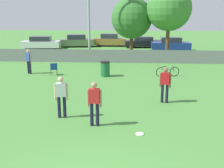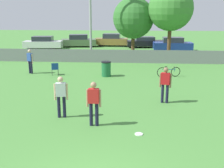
{
  "view_description": "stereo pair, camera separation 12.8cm",
  "coord_description": "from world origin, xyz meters",
  "px_view_note": "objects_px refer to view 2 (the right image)",
  "views": [
    {
      "loc": [
        0.84,
        -5.25,
        4.16
      ],
      "look_at": [
        0.03,
        6.76,
        1.05
      ],
      "focal_mm": 45.0,
      "sensor_mm": 36.0,
      "label": 1
    },
    {
      "loc": [
        0.97,
        -5.25,
        4.16
      ],
      "look_at": [
        0.03,
        6.76,
        1.05
      ],
      "focal_mm": 45.0,
      "sensor_mm": 36.0,
      "label": 2
    }
  ],
  "objects_px": {
    "player_defender_red": "(94,101)",
    "folding_chair_sideline": "(55,68)",
    "parked_car_dark": "(145,42)",
    "parked_car_blue": "(173,44)",
    "player_thrower_red": "(165,82)",
    "parked_car_white": "(43,43)",
    "trash_bin": "(106,69)",
    "spectator_in_blue": "(30,60)",
    "tree_near_pole": "(133,18)",
    "frisbee_disc": "(139,134)",
    "player_receiver_white": "(61,94)",
    "tree_far_right": "(171,9)",
    "bicycle_sideline": "(169,72)",
    "parked_car_tan": "(112,40)",
    "parked_car_olive": "(79,41)"
  },
  "relations": [
    {
      "from": "parked_car_olive",
      "to": "parked_car_tan",
      "type": "xyz_separation_m",
      "value": [
        3.96,
        1.0,
        0.03
      ]
    },
    {
      "from": "player_defender_red",
      "to": "folding_chair_sideline",
      "type": "bearing_deg",
      "value": 114.56
    },
    {
      "from": "player_thrower_red",
      "to": "parked_car_dark",
      "type": "relative_size",
      "value": 0.38
    },
    {
      "from": "player_defender_red",
      "to": "player_receiver_white",
      "type": "distance_m",
      "value": 1.61
    },
    {
      "from": "tree_far_right",
      "to": "trash_bin",
      "type": "bearing_deg",
      "value": -125.33
    },
    {
      "from": "parked_car_dark",
      "to": "parked_car_tan",
      "type": "bearing_deg",
      "value": 158.02
    },
    {
      "from": "tree_near_pole",
      "to": "frisbee_disc",
      "type": "xyz_separation_m",
      "value": [
        0.32,
        -17.11,
        -3.58
      ]
    },
    {
      "from": "player_defender_red",
      "to": "tree_far_right",
      "type": "bearing_deg",
      "value": 73.56
    },
    {
      "from": "spectator_in_blue",
      "to": "parked_car_dark",
      "type": "bearing_deg",
      "value": -89.41
    },
    {
      "from": "parked_car_tan",
      "to": "parked_car_dark",
      "type": "relative_size",
      "value": 0.91
    },
    {
      "from": "player_defender_red",
      "to": "spectator_in_blue",
      "type": "distance_m",
      "value": 10.47
    },
    {
      "from": "tree_near_pole",
      "to": "parked_car_white",
      "type": "distance_m",
      "value": 12.02
    },
    {
      "from": "frisbee_disc",
      "to": "bicycle_sideline",
      "type": "bearing_deg",
      "value": 77.16
    },
    {
      "from": "player_thrower_red",
      "to": "bicycle_sideline",
      "type": "height_order",
      "value": "player_thrower_red"
    },
    {
      "from": "bicycle_sideline",
      "to": "parked_car_dark",
      "type": "relative_size",
      "value": 0.36
    },
    {
      "from": "spectator_in_blue",
      "to": "trash_bin",
      "type": "distance_m",
      "value": 5.34
    },
    {
      "from": "parked_car_tan",
      "to": "tree_far_right",
      "type": "bearing_deg",
      "value": -57.43
    },
    {
      "from": "player_receiver_white",
      "to": "spectator_in_blue",
      "type": "distance_m",
      "value": 9.11
    },
    {
      "from": "player_defender_red",
      "to": "frisbee_disc",
      "type": "bearing_deg",
      "value": -21.7
    },
    {
      "from": "parked_car_blue",
      "to": "spectator_in_blue",
      "type": "bearing_deg",
      "value": -132.36
    },
    {
      "from": "spectator_in_blue",
      "to": "parked_car_tan",
      "type": "height_order",
      "value": "spectator_in_blue"
    },
    {
      "from": "tree_near_pole",
      "to": "bicycle_sideline",
      "type": "bearing_deg",
      "value": -73.13
    },
    {
      "from": "folding_chair_sideline",
      "to": "parked_car_tan",
      "type": "height_order",
      "value": "parked_car_tan"
    },
    {
      "from": "spectator_in_blue",
      "to": "player_receiver_white",
      "type": "bearing_deg",
      "value": 147.01
    },
    {
      "from": "parked_car_dark",
      "to": "parked_car_blue",
      "type": "xyz_separation_m",
      "value": [
        2.94,
        -2.75,
        0.06
      ]
    },
    {
      "from": "player_defender_red",
      "to": "parked_car_white",
      "type": "xyz_separation_m",
      "value": [
        -8.98,
        21.87,
        -0.28
      ]
    },
    {
      "from": "parked_car_white",
      "to": "parked_car_dark",
      "type": "distance_m",
      "value": 11.93
    },
    {
      "from": "player_receiver_white",
      "to": "parked_car_olive",
      "type": "height_order",
      "value": "player_receiver_white"
    },
    {
      "from": "tree_near_pole",
      "to": "tree_far_right",
      "type": "height_order",
      "value": "tree_far_right"
    },
    {
      "from": "player_thrower_red",
      "to": "folding_chair_sideline",
      "type": "height_order",
      "value": "player_thrower_red"
    },
    {
      "from": "player_receiver_white",
      "to": "spectator_in_blue",
      "type": "bearing_deg",
      "value": 108.27
    },
    {
      "from": "player_thrower_red",
      "to": "frisbee_disc",
      "type": "distance_m",
      "value": 3.97
    },
    {
      "from": "frisbee_disc",
      "to": "parked_car_dark",
      "type": "bearing_deg",
      "value": 87.56
    },
    {
      "from": "player_receiver_white",
      "to": "trash_bin",
      "type": "bearing_deg",
      "value": 72.56
    },
    {
      "from": "tree_far_right",
      "to": "player_thrower_red",
      "type": "relative_size",
      "value": 3.75
    },
    {
      "from": "frisbee_disc",
      "to": "parked_car_dark",
      "type": "distance_m",
      "value": 24.86
    },
    {
      "from": "tree_far_right",
      "to": "player_defender_red",
      "type": "height_order",
      "value": "tree_far_right"
    },
    {
      "from": "folding_chair_sideline",
      "to": "parked_car_blue",
      "type": "distance_m",
      "value": 16.1
    },
    {
      "from": "player_receiver_white",
      "to": "trash_bin",
      "type": "distance_m",
      "value": 7.68
    },
    {
      "from": "spectator_in_blue",
      "to": "parked_car_olive",
      "type": "bearing_deg",
      "value": -62.13
    },
    {
      "from": "spectator_in_blue",
      "to": "folding_chair_sideline",
      "type": "distance_m",
      "value": 1.94
    },
    {
      "from": "player_receiver_white",
      "to": "bicycle_sideline",
      "type": "height_order",
      "value": "player_receiver_white"
    },
    {
      "from": "spectator_in_blue",
      "to": "parked_car_dark",
      "type": "xyz_separation_m",
      "value": [
        8.39,
        15.35,
        -0.31
      ]
    },
    {
      "from": "trash_bin",
      "to": "player_defender_red",
      "type": "bearing_deg",
      "value": -87.53
    },
    {
      "from": "tree_near_pole",
      "to": "bicycle_sideline",
      "type": "height_order",
      "value": "tree_near_pole"
    },
    {
      "from": "player_thrower_red",
      "to": "parked_car_white",
      "type": "distance_m",
      "value": 22.33
    },
    {
      "from": "player_defender_red",
      "to": "folding_chair_sideline",
      "type": "distance_m",
      "value": 9.25
    },
    {
      "from": "player_receiver_white",
      "to": "parked_car_olive",
      "type": "bearing_deg",
      "value": 89.87
    },
    {
      "from": "player_defender_red",
      "to": "parked_car_dark",
      "type": "distance_m",
      "value": 24.31
    },
    {
      "from": "player_thrower_red",
      "to": "parked_car_dark",
      "type": "xyz_separation_m",
      "value": [
        -0.2,
        21.18,
        -0.34
      ]
    }
  ]
}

